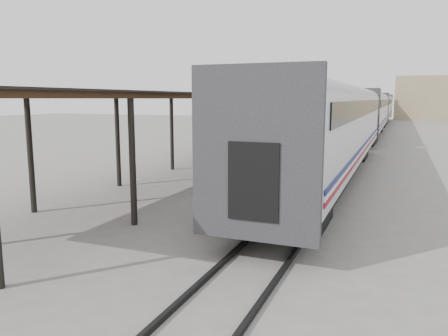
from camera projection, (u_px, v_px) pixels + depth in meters
ground at (201, 213)px, 15.01m from camera, size 160.00×160.00×0.00m
train at (369, 111)px, 44.37m from camera, size 3.45×76.01×4.01m
canopy at (282, 98)px, 37.62m from camera, size 4.90×64.30×4.15m
rails at (368, 136)px, 44.97m from camera, size 1.54×150.00×0.12m
building_far at (447, 98)px, 80.69m from camera, size 18.00×10.00×8.00m
building_left at (320, 103)px, 93.35m from camera, size 12.00×8.00×6.00m
baggage_cart at (228, 200)px, 14.14m from camera, size 1.26×2.41×0.86m
suitcase_stack at (229, 186)px, 14.41m from camera, size 1.26×1.11×0.57m
luggage_tug at (270, 145)px, 30.79m from camera, size 1.46×1.88×1.46m
porter at (221, 169)px, 13.35m from camera, size 0.50×0.70×1.83m
pedestrian at (278, 142)px, 30.96m from camera, size 1.07×0.56×1.74m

